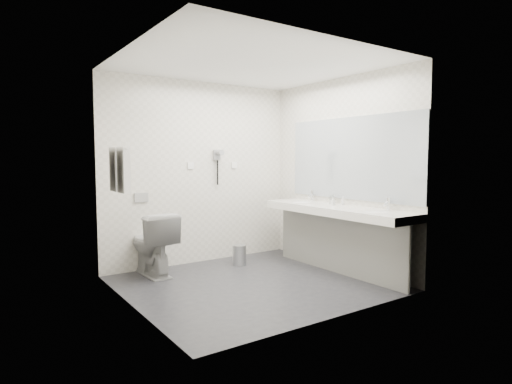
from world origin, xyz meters
TOP-DOWN VIEW (x-y plane):
  - floor at (0.00, 0.00)m, footprint 2.80×2.80m
  - ceiling at (0.00, 0.00)m, footprint 2.80×2.80m
  - wall_back at (0.00, 1.30)m, footprint 2.80×0.00m
  - wall_front at (0.00, -1.30)m, footprint 2.80×0.00m
  - wall_left at (-1.40, 0.00)m, footprint 0.00×2.60m
  - wall_right at (1.40, 0.00)m, footprint 0.00×2.60m
  - vanity_counter at (1.12, -0.20)m, footprint 0.55×2.20m
  - vanity_panel at (1.15, -0.20)m, footprint 0.03×2.15m
  - vanity_post_near at (1.18, -1.24)m, footprint 0.06×0.06m
  - vanity_post_far at (1.18, 0.84)m, footprint 0.06×0.06m
  - mirror at (1.39, -0.20)m, footprint 0.02×2.20m
  - basin_near at (1.12, -0.85)m, footprint 0.40×0.31m
  - basin_far at (1.12, 0.45)m, footprint 0.40×0.31m
  - faucet_near at (1.32, -0.85)m, footprint 0.04×0.04m
  - faucet_far at (1.32, 0.45)m, footprint 0.04×0.04m
  - soap_bottle_a at (1.18, -0.09)m, footprint 0.05×0.05m
  - soap_bottle_c at (1.30, -0.15)m, footprint 0.04×0.04m
  - glass_left at (1.31, 0.05)m, footprint 0.07×0.07m
  - toilet at (-0.82, 1.02)m, footprint 0.46×0.79m
  - flush_plate at (-0.85, 1.29)m, footprint 0.18×0.02m
  - pedal_bin at (0.33, 0.82)m, footprint 0.23×0.23m
  - bin_lid at (0.33, 0.82)m, footprint 0.19×0.19m
  - towel_rail at (-1.35, 0.55)m, footprint 0.02×0.62m
  - towel_near at (-1.34, 0.41)m, footprint 0.07×0.24m
  - towel_far at (-1.34, 0.69)m, footprint 0.07×0.24m
  - dryer_cradle at (0.25, 1.27)m, footprint 0.10×0.04m
  - dryer_barrel at (0.25, 1.20)m, footprint 0.08×0.14m
  - dryer_cord at (0.25, 1.26)m, footprint 0.02×0.02m
  - switch_plate_a at (-0.15, 1.29)m, footprint 0.09×0.02m
  - switch_plate_b at (0.55, 1.29)m, footprint 0.09×0.02m

SIDE VIEW (x-z plane):
  - floor at x=0.00m, z-range 0.00..0.00m
  - pedal_bin at x=0.33m, z-range 0.00..0.26m
  - bin_lid at x=0.33m, z-range 0.26..0.28m
  - vanity_panel at x=1.15m, z-range 0.00..0.75m
  - vanity_post_near at x=1.18m, z-range 0.00..0.75m
  - vanity_post_far at x=1.18m, z-range 0.00..0.75m
  - toilet at x=-0.82m, z-range 0.00..0.79m
  - vanity_counter at x=1.12m, z-range 0.75..0.85m
  - basin_near at x=1.12m, z-range 0.81..0.86m
  - basin_far at x=1.12m, z-range 0.81..0.86m
  - soap_bottle_a at x=1.18m, z-range 0.85..0.95m
  - soap_bottle_c at x=1.30m, z-range 0.85..0.96m
  - glass_left at x=1.31m, z-range 0.85..0.97m
  - faucet_near at x=1.32m, z-range 0.85..1.00m
  - faucet_far at x=1.32m, z-range 0.85..1.00m
  - flush_plate at x=-0.85m, z-range 0.89..1.01m
  - wall_back at x=0.00m, z-range -0.15..2.65m
  - wall_front at x=0.00m, z-range -0.15..2.65m
  - wall_left at x=-1.40m, z-range -0.05..2.55m
  - wall_right at x=1.40m, z-range -0.05..2.55m
  - dryer_cord at x=0.25m, z-range 1.07..1.43m
  - towel_near at x=-1.34m, z-range 1.09..1.57m
  - towel_far at x=-1.34m, z-range 1.09..1.57m
  - switch_plate_a at x=-0.15m, z-range 1.31..1.40m
  - switch_plate_b at x=0.55m, z-range 1.31..1.40m
  - mirror at x=1.39m, z-range 0.92..1.98m
  - dryer_cradle at x=0.25m, z-range 1.43..1.57m
  - dryer_barrel at x=0.25m, z-range 1.49..1.57m
  - towel_rail at x=-1.35m, z-range 1.54..1.56m
  - ceiling at x=0.00m, z-range 2.50..2.50m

